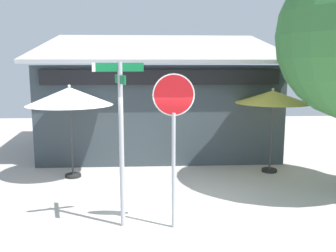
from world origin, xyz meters
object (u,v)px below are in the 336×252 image
object	(u,v)px
street_sign_post	(121,128)
stop_sign	(174,122)
patio_umbrella_ivory_left	(70,97)
patio_umbrella_mustard_center	(273,98)

from	to	relation	value
street_sign_post	stop_sign	distance (m)	0.99
stop_sign	patio_umbrella_ivory_left	distance (m)	4.24
street_sign_post	patio_umbrella_ivory_left	bearing A→B (deg)	116.33
stop_sign	street_sign_post	bearing A→B (deg)	172.70
street_sign_post	patio_umbrella_mustard_center	distance (m)	5.31
stop_sign	patio_umbrella_ivory_left	bearing A→B (deg)	127.50
street_sign_post	stop_sign	size ratio (longest dim) A/B	1.07
stop_sign	patio_umbrella_mustard_center	world-z (taller)	stop_sign
street_sign_post	stop_sign	xyz separation A→B (m)	(0.98, -0.13, 0.12)
patio_umbrella_ivory_left	patio_umbrella_mustard_center	size ratio (longest dim) A/B	1.05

